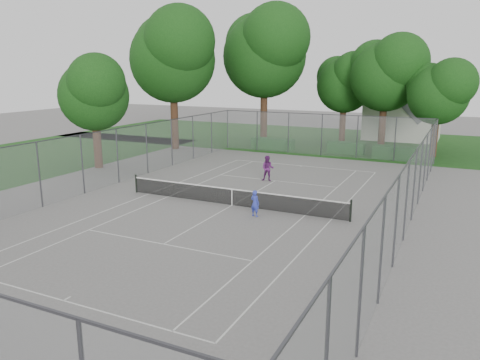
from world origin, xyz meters
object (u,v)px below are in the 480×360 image
at_px(house, 404,104).
at_px(girl_player, 255,203).
at_px(woman_player, 268,168).
at_px(tennis_net, 232,196).

distance_m(house, girl_player, 31.65).
bearing_deg(house, girl_player, -95.47).
height_order(house, woman_player, house).
height_order(tennis_net, house, house).
height_order(tennis_net, woman_player, woman_player).
bearing_deg(house, tennis_net, -99.21).
xyz_separation_m(tennis_net, house, (4.89, 30.17, 3.17)).
distance_m(tennis_net, girl_player, 2.24).
distance_m(house, woman_player, 24.78).
distance_m(tennis_net, house, 30.72).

